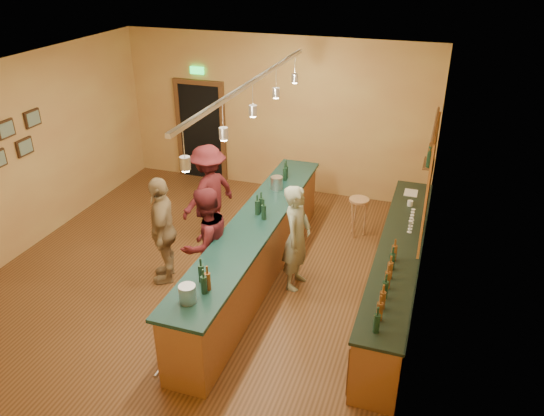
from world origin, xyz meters
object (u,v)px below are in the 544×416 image
(customer_a, at_px, (206,244))
(customer_c, at_px, (209,193))
(customer_b, at_px, (163,230))
(tasting_bar, at_px, (255,247))
(bartender, at_px, (297,238))
(back_counter, at_px, (397,272))
(bar_stool, at_px, (359,206))

(customer_a, bearing_deg, customer_c, -133.37)
(customer_b, distance_m, customer_c, 1.43)
(tasting_bar, relative_size, bartender, 3.04)
(bartender, height_order, customer_c, customer_c)
(back_counter, distance_m, bar_stool, 1.97)
(tasting_bar, distance_m, customer_a, 0.83)
(tasting_bar, height_order, bartender, bartender)
(bar_stool, bearing_deg, tasting_bar, -122.95)
(back_counter, bearing_deg, bar_stool, 116.88)
(bartender, distance_m, bar_stool, 1.96)
(customer_c, xyz_separation_m, bar_stool, (2.49, 0.89, -0.29))
(customer_b, height_order, customer_c, customer_c)
(bartender, relative_size, bar_stool, 2.31)
(bartender, distance_m, customer_c, 2.11)
(back_counter, relative_size, tasting_bar, 0.89)
(tasting_bar, distance_m, customer_c, 1.64)
(customer_b, bearing_deg, back_counter, 76.24)
(back_counter, xyz_separation_m, customer_c, (-3.38, 0.86, 0.38))
(customer_a, height_order, customer_b, customer_a)
(tasting_bar, xyz_separation_m, bartender, (0.64, 0.08, 0.23))
(tasting_bar, bearing_deg, customer_a, -133.93)
(back_counter, bearing_deg, customer_a, -164.40)
(bar_stool, bearing_deg, customer_b, -138.36)
(back_counter, height_order, tasting_bar, tasting_bar)
(customer_a, distance_m, customer_c, 1.75)
(customer_b, xyz_separation_m, customer_c, (0.11, 1.43, 0.00))
(back_counter, height_order, customer_a, customer_a)
(customer_b, relative_size, bar_stool, 2.38)
(customer_a, xyz_separation_m, bar_stool, (1.80, 2.50, -0.29))
(tasting_bar, relative_size, customer_b, 2.94)
(tasting_bar, relative_size, bar_stool, 7.00)
(customer_c, bearing_deg, back_counter, 98.59)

